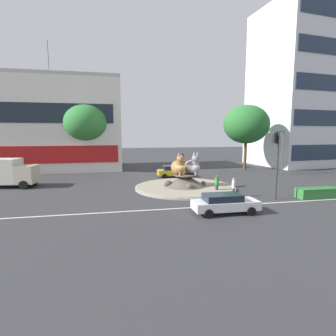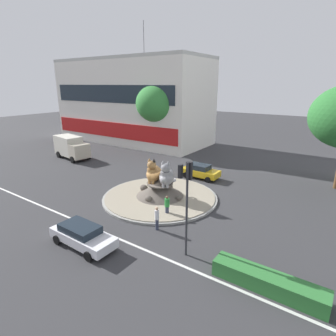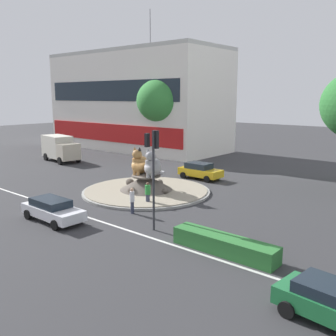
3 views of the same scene
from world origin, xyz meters
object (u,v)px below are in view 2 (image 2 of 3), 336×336
(second_tree_near_tower, at_px, (159,103))
(pedestrian_white_shirt, at_px, (157,217))
(pedestrian_green_shirt, at_px, (167,205))
(shophouse_block, at_px, (133,101))
(traffic_light_mast, at_px, (187,189))
(cat_statue_tabby, at_px, (154,173))
(sedan_on_far_lane, at_px, (200,171))
(cat_statue_grey, at_px, (167,176))
(hatchback_near_shophouse, at_px, (82,235))
(delivery_box_truck, at_px, (71,147))

(second_tree_near_tower, distance_m, pedestrian_white_shirt, 25.47)
(pedestrian_green_shirt, bearing_deg, shophouse_block, -153.18)
(shophouse_block, relative_size, pedestrian_white_shirt, 15.46)
(traffic_light_mast, xyz_separation_m, second_tree_near_tower, (-17.77, 21.30, 3.00))
(cat_statue_tabby, bearing_deg, pedestrian_green_shirt, 35.82)
(second_tree_near_tower, height_order, pedestrian_white_shirt, second_tree_near_tower)
(cat_statue_tabby, distance_m, pedestrian_white_shirt, 6.38)
(second_tree_near_tower, relative_size, sedan_on_far_lane, 2.42)
(cat_statue_tabby, xyz_separation_m, second_tree_near_tower, (-10.57, 15.12, 4.98))
(second_tree_near_tower, bearing_deg, shophouse_block, 155.51)
(cat_statue_grey, bearing_deg, cat_statue_tabby, -119.85)
(second_tree_near_tower, bearing_deg, pedestrian_green_shirt, -51.91)
(pedestrian_green_shirt, height_order, pedestrian_white_shirt, pedestrian_white_shirt)
(cat_statue_tabby, bearing_deg, hatchback_near_shophouse, -9.16)
(cat_statue_tabby, relative_size, sedan_on_far_lane, 0.59)
(shophouse_block, relative_size, delivery_box_truck, 4.36)
(pedestrian_white_shirt, distance_m, sedan_on_far_lane, 12.33)
(cat_statue_tabby, bearing_deg, sedan_on_far_lane, 155.22)
(traffic_light_mast, distance_m, hatchback_near_shophouse, 7.63)
(cat_statue_tabby, height_order, delivery_box_truck, cat_statue_tabby)
(second_tree_near_tower, relative_size, pedestrian_green_shirt, 6.07)
(cat_statue_tabby, relative_size, hatchback_near_shophouse, 0.53)
(traffic_light_mast, relative_size, shophouse_block, 0.21)
(cat_statue_tabby, bearing_deg, delivery_box_truck, -120.01)
(pedestrian_white_shirt, bearing_deg, traffic_light_mast, -98.22)
(sedan_on_far_lane, xyz_separation_m, delivery_box_truck, (-19.14, -2.81, 0.84))
(hatchback_near_shophouse, xyz_separation_m, delivery_box_truck, (-19.27, 13.58, 0.89))
(second_tree_near_tower, distance_m, delivery_box_truck, 14.30)
(traffic_light_mast, height_order, shophouse_block, shophouse_block)
(cat_statue_tabby, height_order, second_tree_near_tower, second_tree_near_tower)
(cat_statue_grey, relative_size, second_tree_near_tower, 0.26)
(traffic_light_mast, height_order, delivery_box_truck, traffic_light_mast)
(shophouse_block, distance_m, delivery_box_truck, 15.83)
(cat_statue_tabby, relative_size, delivery_box_truck, 0.39)
(cat_statue_grey, distance_m, hatchback_near_shophouse, 9.26)
(second_tree_near_tower, bearing_deg, cat_statue_tabby, -55.06)
(traffic_light_mast, bearing_deg, cat_statue_grey, 38.51)
(delivery_box_truck, bearing_deg, traffic_light_mast, -13.53)
(traffic_light_mast, relative_size, sedan_on_far_lane, 1.41)
(second_tree_near_tower, height_order, delivery_box_truck, second_tree_near_tower)
(cat_statue_tabby, xyz_separation_m, shophouse_block, (-19.37, 19.13, 4.84))
(traffic_light_mast, bearing_deg, hatchback_near_shophouse, 112.21)
(pedestrian_green_shirt, bearing_deg, hatchback_near_shophouse, -36.82)
(cat_statue_grey, xyz_separation_m, traffic_light_mast, (5.68, -6.08, 1.96))
(shophouse_block, relative_size, sedan_on_far_lane, 6.57)
(traffic_light_mast, height_order, sedan_on_far_lane, traffic_light_mast)
(hatchback_near_shophouse, bearing_deg, pedestrian_white_shirt, 58.25)
(hatchback_near_shophouse, bearing_deg, pedestrian_green_shirt, 73.16)
(cat_statue_grey, height_order, pedestrian_white_shirt, cat_statue_grey)
(shophouse_block, bearing_deg, traffic_light_mast, -44.00)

